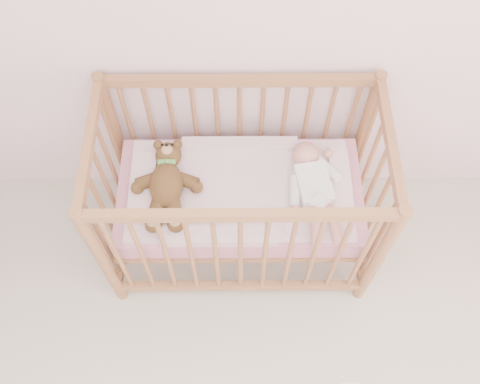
{
  "coord_description": "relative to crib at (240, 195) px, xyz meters",
  "views": [
    {
      "loc": [
        -0.02,
        0.28,
        2.85
      ],
      "look_at": [
        -0.02,
        1.55,
        0.62
      ],
      "focal_mm": 40.0,
      "sensor_mm": 36.0,
      "label": 1
    }
  ],
  "objects": [
    {
      "name": "baby",
      "position": [
        0.36,
        -0.02,
        0.14
      ],
      "size": [
        0.37,
        0.63,
        0.14
      ],
      "primitive_type": null,
      "rotation": [
        0.0,
        0.0,
        0.16
      ],
      "color": "white",
      "rests_on": "blanket"
    },
    {
      "name": "blanket",
      "position": [
        0.0,
        0.0,
        0.06
      ],
      "size": [
        1.1,
        0.58,
        0.06
      ],
      "primitive_type": null,
      "color": "pink",
      "rests_on": "mattress"
    },
    {
      "name": "mattress",
      "position": [
        0.0,
        0.0,
        -0.01
      ],
      "size": [
        1.22,
        0.62,
        0.13
      ],
      "primitive_type": "cube",
      "color": "pink",
      "rests_on": "crib"
    },
    {
      "name": "wall_back",
      "position": [
        0.02,
        0.4,
        0.85
      ],
      "size": [
        4.0,
        0.02,
        2.7
      ],
      "primitive_type": "cube",
      "color": "silver",
      "rests_on": "floor"
    },
    {
      "name": "teddy_bear",
      "position": [
        -0.35,
        -0.02,
        0.15
      ],
      "size": [
        0.37,
        0.52,
        0.14
      ],
      "primitive_type": null,
      "rotation": [
        0.0,
        0.0,
        0.01
      ],
      "color": "brown",
      "rests_on": "blanket"
    },
    {
      "name": "crib",
      "position": [
        0.0,
        0.0,
        0.0
      ],
      "size": [
        1.36,
        0.76,
        1.0
      ],
      "primitive_type": null,
      "color": "#9D6342",
      "rests_on": "floor"
    }
  ]
}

